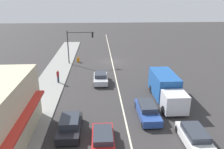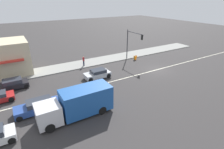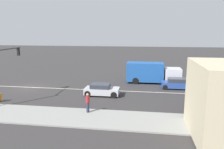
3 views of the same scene
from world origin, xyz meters
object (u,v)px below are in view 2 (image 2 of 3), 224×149
object	(u,v)px
pedestrian	(84,61)
sedan_silver	(97,74)
traffic_signal_main	(132,40)
sedan_dark	(12,84)
coupe_blue	(38,106)
warning_aframe_sign	(135,58)
delivery_truck	(78,103)

from	to	relation	value
pedestrian	sedan_silver	world-z (taller)	pedestrian
sedan_silver	traffic_signal_main	bearing A→B (deg)	-66.89
sedan_silver	sedan_dark	xyz separation A→B (m)	(2.80, 11.31, -0.03)
pedestrian	coupe_blue	bearing A→B (deg)	137.21
traffic_signal_main	sedan_silver	xyz separation A→B (m)	(-3.92, 9.20, -3.24)
warning_aframe_sign	sedan_silver	xyz separation A→B (m)	(-3.85, 10.13, 0.23)
traffic_signal_main	sedan_silver	world-z (taller)	traffic_signal_main
sedan_silver	coupe_blue	distance (m)	10.21
sedan_dark	warning_aframe_sign	bearing A→B (deg)	-87.20
delivery_truck	pedestrian	bearing A→B (deg)	-24.46
traffic_signal_main	sedan_dark	size ratio (longest dim) A/B	1.35
traffic_signal_main	warning_aframe_sign	bearing A→B (deg)	-94.71
pedestrian	coupe_blue	world-z (taller)	pedestrian
warning_aframe_sign	delivery_truck	xyz separation A→B (m)	(-11.05, 15.87, 1.04)
warning_aframe_sign	coupe_blue	size ratio (longest dim) A/B	0.18
sedan_dark	coupe_blue	xyz separation A→B (m)	(-7.20, -2.10, 0.02)
warning_aframe_sign	sedan_silver	distance (m)	10.84
pedestrian	delivery_truck	size ratio (longest dim) A/B	0.23
delivery_truck	sedan_silver	size ratio (longest dim) A/B	1.93
pedestrian	sedan_dark	world-z (taller)	pedestrian
traffic_signal_main	warning_aframe_sign	size ratio (longest dim) A/B	6.69
pedestrian	sedan_dark	xyz separation A→B (m)	(-2.89, 11.44, -0.41)
traffic_signal_main	coupe_blue	size ratio (longest dim) A/B	1.23
delivery_truck	coupe_blue	bearing A→B (deg)	51.17
sedan_dark	coupe_blue	distance (m)	7.50
traffic_signal_main	delivery_truck	distance (m)	18.78
pedestrian	sedan_silver	size ratio (longest dim) A/B	0.45
pedestrian	coupe_blue	xyz separation A→B (m)	(-10.09, 9.34, -0.39)
coupe_blue	warning_aframe_sign	bearing A→B (deg)	-66.91
sedan_silver	sedan_dark	size ratio (longest dim) A/B	0.94
delivery_truck	sedan_dark	distance (m)	11.48
traffic_signal_main	sedan_dark	bearing A→B (deg)	93.14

